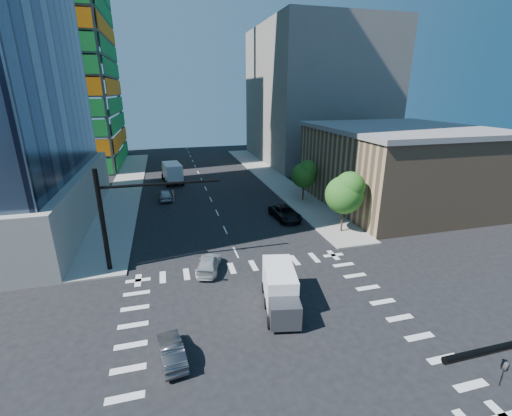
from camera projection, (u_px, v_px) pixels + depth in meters
name	position (u px, v px, depth m)	size (l,w,h in m)	color
ground	(273.00, 331.00, 22.65)	(160.00, 160.00, 0.00)	black
road_markings	(273.00, 331.00, 22.65)	(20.00, 20.00, 0.01)	silver
sidewalk_ne	(272.00, 178.00, 62.22)	(5.00, 60.00, 0.15)	gray
sidewalk_nw	(126.00, 187.00, 56.11)	(5.00, 60.00, 0.15)	gray
construction_building	(37.00, 37.00, 64.52)	(25.16, 34.50, 70.60)	slate
commercial_building	(398.00, 165.00, 47.12)	(20.50, 22.50, 10.60)	#8C6E51
bg_building_ne	(315.00, 96.00, 74.93)	(24.00, 30.00, 28.00)	slate
signal_mast_nw	(120.00, 210.00, 28.93)	(10.20, 0.40, 9.00)	black
tree_south	(346.00, 192.00, 36.91)	(4.16, 4.16, 6.82)	#382316
tree_north	(305.00, 174.00, 48.17)	(3.54, 3.52, 5.78)	#382316
car_nb_far	(285.00, 213.00, 42.21)	(2.58, 5.60, 1.56)	black
car_sb_near	(209.00, 264.00, 30.09)	(1.82, 4.48, 1.30)	silver
car_sb_mid	(165.00, 195.00, 49.57)	(1.78, 4.42, 1.51)	#A4A8AB
car_sb_cross	(172.00, 351.00, 20.06)	(1.31, 3.76, 1.24)	#424246
box_truck_near	(281.00, 294.00, 24.53)	(3.33, 5.77, 2.85)	black
box_truck_far	(172.00, 174.00, 58.87)	(3.66, 6.96, 3.49)	black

